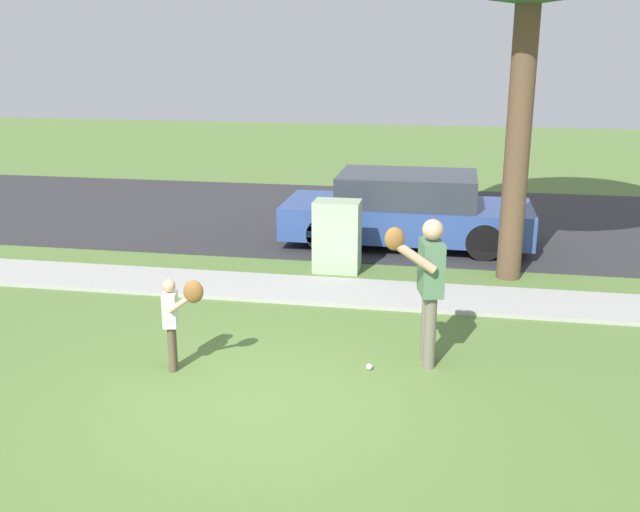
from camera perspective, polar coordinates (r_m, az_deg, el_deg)
ground_plane at (r=10.98m, az=-0.16°, el=-3.02°), size 48.00×48.00×0.00m
sidewalk_strip at (r=11.06m, az=-0.06°, el=-2.71°), size 36.00×1.20×0.06m
road_surface at (r=15.82m, az=3.24°, el=3.02°), size 36.00×6.80×0.02m
person_adult at (r=8.36m, az=8.36°, el=-1.68°), size 0.68×0.76×1.75m
person_child at (r=8.40m, az=-11.15°, el=-4.26°), size 0.55×0.38×1.13m
baseball at (r=8.55m, az=3.85°, el=-8.60°), size 0.07×0.07×0.07m
utility_cabinet at (r=11.97m, az=1.34°, el=1.56°), size 0.75×0.51×1.18m
parked_wagon_blue at (r=13.60m, az=6.76°, el=3.56°), size 4.50×1.80×1.33m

